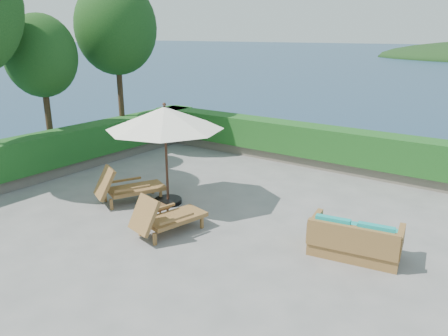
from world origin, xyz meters
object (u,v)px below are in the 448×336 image
Objects in this scene: lounge_right at (165,217)px; side_table at (158,210)px; patio_umbrella at (165,119)px; wicker_loveseat at (354,241)px; lounge_left at (126,187)px.

lounge_right is 0.57m from side_table.
side_table is at bearing -57.34° from patio_umbrella.
lounge_right is 3.98m from wicker_loveseat.
side_table is (1.61, -0.52, -0.06)m from lounge_left.
lounge_right is (1.21, -1.39, -1.81)m from patio_umbrella.
lounge_left reaches higher than lounge_right.
lounge_left is at bearing 172.32° from lounge_right.
patio_umbrella reaches higher than lounge_right.
lounge_left is 1.06× the size of lounge_right.
lounge_left is at bearing -146.95° from patio_umbrella.
wicker_loveseat is (3.72, 1.43, -0.07)m from lounge_right.
side_table is 4.37m from wicker_loveseat.
patio_umbrella reaches higher than lounge_left.
wicker_loveseat is at bearing 0.47° from patio_umbrella.
lounge_right reaches higher than side_table.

